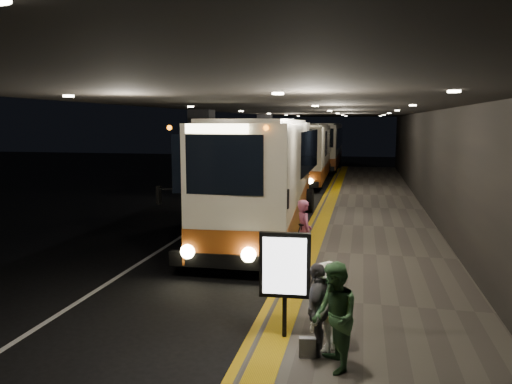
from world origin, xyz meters
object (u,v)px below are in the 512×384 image
(info_sign, at_px, (285,267))
(passenger_boarding, at_px, (304,232))
(coach_main, at_px, (266,180))
(stanchion_post, at_px, (302,245))
(passenger_waiting_green, at_px, (334,317))
(bag_polka, at_px, (307,347))
(coach_second, at_px, (309,155))
(passenger_waiting_white, at_px, (327,307))
(coach_third, at_px, (324,148))
(passenger_waiting_grey, at_px, (317,309))

(info_sign, bearing_deg, passenger_boarding, 88.64)
(coach_main, bearing_deg, stanchion_post, -71.54)
(passenger_waiting_green, distance_m, bag_polka, 0.87)
(passenger_waiting_green, bearing_deg, coach_second, 168.85)
(coach_main, bearing_deg, passenger_waiting_white, -76.79)
(passenger_waiting_green, xyz_separation_m, info_sign, (-0.92, 0.99, 0.44))
(coach_third, height_order, info_sign, coach_third)
(coach_main, bearing_deg, passenger_waiting_green, -76.99)
(bag_polka, bearing_deg, passenger_waiting_white, 49.03)
(coach_second, xyz_separation_m, bag_polka, (2.70, -25.43, -1.45))
(coach_second, xyz_separation_m, passenger_waiting_white, (2.98, -25.10, -0.86))
(passenger_waiting_grey, xyz_separation_m, bag_polka, (-0.14, -0.17, -0.61))
(passenger_waiting_white, distance_m, passenger_waiting_grey, 0.22)
(coach_second, distance_m, info_sign, 24.85)
(passenger_waiting_grey, distance_m, info_sign, 0.95)
(passenger_waiting_grey, height_order, bag_polka, passenger_waiting_grey)
(coach_main, height_order, coach_third, coach_main)
(coach_second, relative_size, passenger_waiting_green, 6.95)
(passenger_waiting_white, distance_m, stanchion_post, 5.08)
(passenger_waiting_green, relative_size, passenger_waiting_grey, 1.09)
(passenger_waiting_white, height_order, stanchion_post, passenger_waiting_white)
(bag_polka, bearing_deg, passenger_boarding, 97.26)
(coach_second, height_order, passenger_waiting_white, coach_second)
(coach_third, distance_m, passenger_waiting_white, 34.80)
(passenger_waiting_grey, bearing_deg, passenger_waiting_green, 36.07)
(coach_main, height_order, passenger_boarding, coach_main)
(passenger_waiting_grey, bearing_deg, coach_third, -172.09)
(coach_third, distance_m, passenger_boarding, 29.70)
(bag_polka, xyz_separation_m, info_sign, (-0.48, 0.68, 1.12))
(stanchion_post, bearing_deg, coach_main, 112.01)
(info_sign, bearing_deg, stanchion_post, 89.30)
(passenger_waiting_white, distance_m, bag_polka, 0.74)
(coach_main, bearing_deg, passenger_boarding, -70.72)
(passenger_waiting_white, distance_m, info_sign, 1.00)
(info_sign, distance_m, stanchion_post, 4.69)
(coach_main, distance_m, passenger_boarding, 5.03)
(coach_second, bearing_deg, coach_third, 87.20)
(passenger_waiting_white, relative_size, stanchion_post, 1.39)
(coach_main, height_order, passenger_waiting_green, coach_main)
(passenger_waiting_grey, bearing_deg, coach_second, -169.82)
(coach_second, relative_size, coach_third, 0.99)
(info_sign, bearing_deg, passenger_waiting_white, -28.25)
(passenger_boarding, distance_m, bag_polka, 5.46)
(coach_second, relative_size, info_sign, 6.18)
(bag_polka, bearing_deg, coach_third, 93.90)
(coach_main, height_order, info_sign, coach_main)
(passenger_waiting_white, xyz_separation_m, stanchion_post, (-1.02, 4.97, -0.21))
(coach_main, distance_m, passenger_waiting_grey, 10.20)
(passenger_waiting_white, relative_size, bag_polka, 4.58)
(coach_second, distance_m, bag_polka, 25.61)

